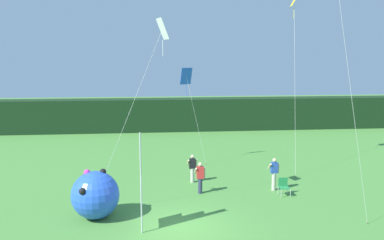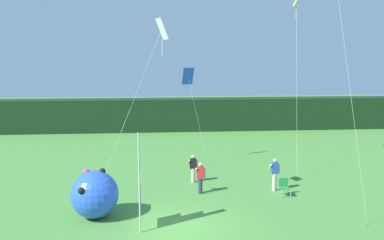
{
  "view_description": "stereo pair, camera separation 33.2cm",
  "coord_description": "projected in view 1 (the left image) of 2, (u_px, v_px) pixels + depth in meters",
  "views": [
    {
      "loc": [
        -1.08,
        -15.55,
        6.85
      ],
      "look_at": [
        0.98,
        3.83,
        3.92
      ],
      "focal_mm": 37.38,
      "sensor_mm": 36.0,
      "label": 1
    },
    {
      "loc": [
        -0.75,
        -15.59,
        6.85
      ],
      "look_at": [
        0.98,
        3.83,
        3.92
      ],
      "focal_mm": 37.38,
      "sensor_mm": 36.0,
      "label": 2
    }
  ],
  "objects": [
    {
      "name": "person_near_banner",
      "position": [
        274.0,
        173.0,
        21.09
      ],
      "size": [
        0.55,
        0.48,
        1.74
      ],
      "color": "#B7B2A3",
      "rests_on": "ground"
    },
    {
      "name": "inflatable_balloon",
      "position": [
        95.0,
        195.0,
        17.33
      ],
      "size": [
        2.09,
        2.09,
        2.15
      ],
      "color": "blue",
      "rests_on": "ground"
    },
    {
      "name": "folding_chair",
      "position": [
        284.0,
        186.0,
        20.36
      ],
      "size": [
        0.51,
        0.51,
        0.89
      ],
      "color": "#BCBCC1",
      "rests_on": "ground"
    },
    {
      "name": "kite_white_diamond_0",
      "position": [
        159.0,
        38.0,
        17.4
      ],
      "size": [
        3.69,
        0.77,
        8.65
      ],
      "color": "brown",
      "rests_on": "ground"
    },
    {
      "name": "person_mid_field",
      "position": [
        192.0,
        168.0,
        22.48
      ],
      "size": [
        0.55,
        0.48,
        1.59
      ],
      "color": "#B7B2A3",
      "rests_on": "ground"
    },
    {
      "name": "kite_blue_diamond_1",
      "position": [
        187.0,
        79.0,
        25.75
      ],
      "size": [
        1.72,
        0.63,
        6.37
      ],
      "color": "brown",
      "rests_on": "ground"
    },
    {
      "name": "distant_treeline",
      "position": [
        161.0,
        115.0,
        39.02
      ],
      "size": [
        80.0,
        2.4,
        3.12
      ],
      "primitive_type": "cube",
      "color": "black",
      "rests_on": "ground"
    },
    {
      "name": "banner_flag",
      "position": [
        141.0,
        183.0,
        15.99
      ],
      "size": [
        0.06,
        1.03,
        4.08
      ],
      "color": "#B7B7BC",
      "rests_on": "ground"
    },
    {
      "name": "kite_yellow_diamond_3",
      "position": [
        294.0,
        13.0,
        24.9
      ],
      "size": [
        0.92,
        3.45,
        10.91
      ],
      "color": "brown",
      "rests_on": "ground"
    },
    {
      "name": "ground_plane",
      "position": [
        178.0,
        228.0,
        16.43
      ],
      "size": [
        120.0,
        120.0,
        0.0
      ],
      "primitive_type": "plane",
      "color": "#478438"
    },
    {
      "name": "person_far_left",
      "position": [
        200.0,
        177.0,
        20.61
      ],
      "size": [
        0.55,
        0.48,
        1.64
      ],
      "color": "#2D334C",
      "rests_on": "ground"
    }
  ]
}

